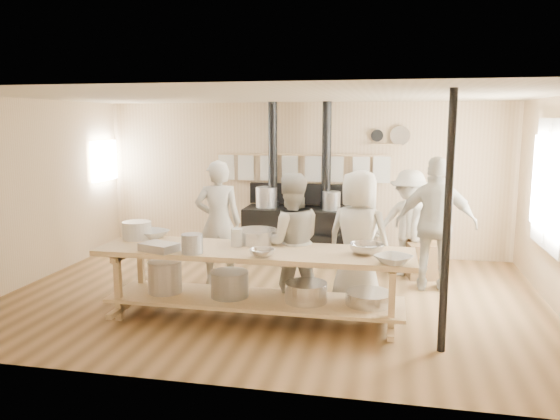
% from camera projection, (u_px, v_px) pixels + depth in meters
% --- Properties ---
extents(ground, '(7.00, 7.00, 0.00)m').
position_uv_depth(ground, '(272.00, 296.00, 7.21)').
color(ground, brown).
rests_on(ground, ground).
extents(room_shell, '(7.00, 7.00, 7.00)m').
position_uv_depth(room_shell, '(271.00, 174.00, 6.95)').
color(room_shell, tan).
rests_on(room_shell, ground).
extents(window_right, '(0.09, 1.50, 1.65)m').
position_uv_depth(window_right, '(550.00, 185.00, 6.86)').
color(window_right, beige).
rests_on(window_right, ground).
extents(left_opening, '(0.00, 0.90, 0.90)m').
position_uv_depth(left_opening, '(104.00, 161.00, 9.57)').
color(left_opening, white).
rests_on(left_opening, ground).
extents(stove, '(1.90, 0.75, 2.60)m').
position_uv_depth(stove, '(298.00, 227.00, 9.18)').
color(stove, black).
rests_on(stove, ground).
extents(towel_rail, '(3.00, 0.04, 0.47)m').
position_uv_depth(towel_rail, '(302.00, 165.00, 9.28)').
color(towel_rail, tan).
rests_on(towel_rail, ground).
extents(back_wall_shelf, '(0.63, 0.14, 0.32)m').
position_uv_depth(back_wall_shelf, '(390.00, 139.00, 8.95)').
color(back_wall_shelf, tan).
rests_on(back_wall_shelf, ground).
extents(prep_table, '(3.60, 0.90, 0.85)m').
position_uv_depth(prep_table, '(254.00, 277.00, 6.26)').
color(prep_table, tan).
rests_on(prep_table, ground).
extents(support_post, '(0.08, 0.08, 2.60)m').
position_uv_depth(support_post, '(447.00, 224.00, 5.29)').
color(support_post, black).
rests_on(support_post, ground).
extents(cook_far_left, '(0.73, 0.57, 1.76)m').
position_uv_depth(cook_far_left, '(218.00, 223.00, 7.65)').
color(cook_far_left, beige).
rests_on(cook_far_left, ground).
extents(cook_left, '(0.99, 0.88, 1.68)m').
position_uv_depth(cook_left, '(290.00, 243.00, 6.56)').
color(cook_left, beige).
rests_on(cook_left, ground).
extents(cook_center, '(0.97, 0.79, 1.71)m').
position_uv_depth(cook_center, '(358.00, 239.00, 6.69)').
color(cook_center, beige).
rests_on(cook_center, ground).
extents(cook_right, '(1.09, 0.50, 1.83)m').
position_uv_depth(cook_right, '(436.00, 224.00, 7.35)').
color(cook_right, beige).
rests_on(cook_right, ground).
extents(cook_by_window, '(1.12, 0.77, 1.59)m').
position_uv_depth(cook_by_window, '(409.00, 223.00, 8.06)').
color(cook_by_window, beige).
rests_on(cook_by_window, ground).
extents(chair, '(0.56, 0.56, 1.03)m').
position_uv_depth(chair, '(423.00, 257.00, 8.07)').
color(chair, brown).
rests_on(chair, ground).
extents(bowl_white_a, '(0.52, 0.52, 0.10)m').
position_uv_depth(bowl_white_a, '(151.00, 234.00, 6.79)').
color(bowl_white_a, silver).
rests_on(bowl_white_a, prep_table).
extents(bowl_steel_a, '(0.37, 0.37, 0.09)m').
position_uv_depth(bowl_steel_a, '(262.00, 253.00, 5.84)').
color(bowl_steel_a, silver).
rests_on(bowl_steel_a, prep_table).
extents(bowl_white_b, '(0.50, 0.50, 0.09)m').
position_uv_depth(bowl_white_b, '(393.00, 259.00, 5.57)').
color(bowl_white_b, silver).
rests_on(bowl_white_b, prep_table).
extents(bowl_steel_b, '(0.45, 0.45, 0.12)m').
position_uv_depth(bowl_steel_b, '(367.00, 249.00, 5.96)').
color(bowl_steel_b, silver).
rests_on(bowl_steel_b, prep_table).
extents(roasting_pan, '(0.47, 0.39, 0.09)m').
position_uv_depth(roasting_pan, '(159.00, 247.00, 6.11)').
color(roasting_pan, '#B2B2B7').
rests_on(roasting_pan, prep_table).
extents(mixing_bowl_large, '(0.61, 0.61, 0.16)m').
position_uv_depth(mixing_bowl_large, '(257.00, 236.00, 6.52)').
color(mixing_bowl_large, silver).
rests_on(mixing_bowl_large, prep_table).
extents(bucket_galv, '(0.31, 0.31, 0.22)m').
position_uv_depth(bucket_galv, '(192.00, 244.00, 5.99)').
color(bucket_galv, gray).
rests_on(bucket_galv, prep_table).
extents(deep_bowl_enamel, '(0.40, 0.40, 0.22)m').
position_uv_depth(deep_bowl_enamel, '(137.00, 230.00, 6.72)').
color(deep_bowl_enamel, silver).
rests_on(deep_bowl_enamel, prep_table).
extents(pitcher, '(0.14, 0.14, 0.21)m').
position_uv_depth(pitcher, '(237.00, 237.00, 6.33)').
color(pitcher, silver).
rests_on(pitcher, prep_table).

